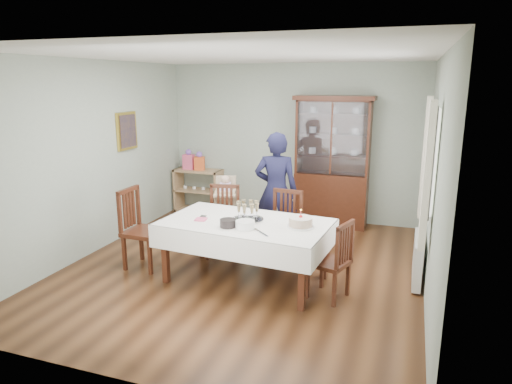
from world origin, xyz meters
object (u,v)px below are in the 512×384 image
at_px(chair_far_left, 223,235).
at_px(chair_end_right, 330,275).
at_px(chair_end_left, 144,244).
at_px(gift_bag_pink, 189,160).
at_px(high_chair, 226,212).
at_px(gift_bag_orange, 199,162).
at_px(birthday_cake, 301,222).
at_px(dining_table, 246,251).
at_px(china_cabinet, 332,160).
at_px(woman, 276,191).
at_px(chair_far_right, 283,242).
at_px(champagne_tray, 248,215).
at_px(sideboard, 199,190).

height_order(chair_far_left, chair_end_right, chair_far_left).
bearing_deg(chair_end_left, gift_bag_pink, 15.25).
xyz_separation_m(high_chair, gift_bag_orange, (-0.97, 1.08, 0.57)).
bearing_deg(gift_bag_orange, birthday_cake, -45.54).
bearing_deg(birthday_cake, dining_table, -179.39).
relative_size(china_cabinet, gift_bag_pink, 5.78).
relative_size(chair_far_left, woman, 0.57).
distance_m(china_cabinet, gift_bag_orange, 2.46).
relative_size(chair_far_right, champagne_tray, 2.53).
distance_m(chair_far_left, high_chair, 0.89).
xyz_separation_m(chair_far_left, gift_bag_pink, (-1.49, 1.91, 0.67)).
bearing_deg(chair_end_left, woman, -46.66).
height_order(dining_table, chair_far_right, chair_far_right).
xyz_separation_m(chair_far_right, gift_bag_orange, (-2.14, 1.91, 0.66)).
distance_m(chair_far_right, gift_bag_pink, 3.11).
xyz_separation_m(china_cabinet, chair_far_left, (-1.19, -1.91, -0.83)).
bearing_deg(gift_bag_pink, birthday_cake, -43.17).
height_order(dining_table, gift_bag_orange, gift_bag_orange).
height_order(champagne_tray, gift_bag_orange, gift_bag_orange).
xyz_separation_m(birthday_cake, gift_bag_orange, (-2.54, 2.59, 0.14)).
relative_size(woman, birthday_cake, 5.39).
relative_size(champagne_tray, gift_bag_orange, 1.12).
height_order(chair_end_left, woman, woman).
bearing_deg(chair_end_left, birthday_cake, -87.80).
distance_m(china_cabinet, gift_bag_pink, 2.68).
relative_size(china_cabinet, chair_far_right, 2.22).
height_order(chair_end_right, woman, woman).
bearing_deg(dining_table, chair_far_right, 68.04).
height_order(chair_end_left, gift_bag_orange, gift_bag_orange).
bearing_deg(dining_table, champagne_tray, 81.58).
bearing_deg(champagne_tray, birthday_cake, -3.93).
height_order(dining_table, sideboard, sideboard).
distance_m(chair_end_right, gift_bag_orange, 4.05).
bearing_deg(chair_end_left, china_cabinet, -36.32).
bearing_deg(chair_end_left, dining_table, -87.56).
relative_size(china_cabinet, chair_far_left, 2.21).
distance_m(dining_table, birthday_cake, 0.80).
bearing_deg(birthday_cake, chair_far_left, 151.96).
bearing_deg(birthday_cake, chair_end_right, -19.14).
bearing_deg(chair_end_right, chair_far_left, -98.49).
bearing_deg(chair_end_right, chair_far_right, -118.66).
bearing_deg(high_chair, chair_far_left, -87.64).
height_order(china_cabinet, high_chair, china_cabinet).
bearing_deg(sideboard, chair_end_left, -79.55).
relative_size(chair_far_left, high_chair, 1.01).
xyz_separation_m(chair_far_right, birthday_cake, (0.40, -0.68, 0.53)).
height_order(high_chair, gift_bag_orange, gift_bag_orange).
xyz_separation_m(sideboard, chair_far_left, (1.31, -1.93, -0.11)).
bearing_deg(china_cabinet, champagne_tray, -102.85).
bearing_deg(champagne_tray, chair_end_left, -176.55).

